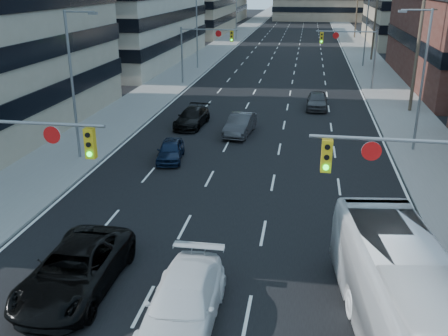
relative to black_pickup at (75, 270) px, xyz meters
name	(u,v)px	position (x,y,z in m)	size (l,w,h in m)	color
road_surface	(297,24)	(4.48, 123.43, -0.82)	(18.00, 300.00, 0.02)	black
sidewalk_left	(253,23)	(-7.02, 123.43, -0.76)	(5.00, 300.00, 0.15)	slate
sidewalk_right	(341,24)	(15.98, 123.43, -0.76)	(5.00, 300.00, 0.15)	slate
office_right_far	(437,3)	(29.48, 81.43, 6.17)	(22.00, 28.00, 14.00)	gray
bg_block_right	(427,1)	(36.48, 123.43, 5.17)	(22.00, 22.00, 12.00)	gray
signal_near_left	(6,160)	(-2.97, 1.42, 3.50)	(6.59, 0.33, 6.00)	slate
signal_near_right	(430,185)	(11.94, 1.42, 3.50)	(6.59, 0.33, 6.00)	slate
signal_far_left	(203,44)	(-3.20, 38.42, 3.47)	(6.09, 0.33, 6.00)	slate
signal_far_right	(352,47)	(12.17, 38.42, 3.47)	(6.09, 0.33, 6.00)	slate
utility_pole_block	(418,43)	(16.68, 29.43, 4.95)	(2.20, 0.28, 11.00)	#4C3D2D
utility_pole_midblock	(375,18)	(16.68, 59.43, 4.95)	(2.20, 0.28, 11.00)	#4C3D2D
utility_pole_distant	(357,7)	(16.68, 89.43, 4.95)	(2.20, 0.28, 11.00)	#4C3D2D
streetlight_left_near	(74,79)	(-5.86, 13.43, 4.22)	(2.03, 0.22, 9.00)	slate
streetlight_left_mid	(198,28)	(-5.86, 48.43, 4.22)	(2.03, 0.22, 9.00)	slate
streetlight_left_far	(237,12)	(-5.86, 83.43, 4.22)	(2.03, 0.22, 9.00)	slate
streetlight_right_near	(421,75)	(14.82, 18.43, 4.22)	(2.03, 0.22, 9.00)	slate
streetlight_right_far	(365,27)	(14.82, 53.43, 4.22)	(2.03, 0.22, 9.00)	slate
black_pickup	(75,270)	(0.00, 0.00, 0.00)	(2.76, 5.98, 1.66)	black
white_van	(183,303)	(4.29, -1.27, -0.03)	(2.23, 5.49, 1.59)	silver
transit_bus	(416,320)	(11.21, -2.04, 0.78)	(2.70, 11.53, 3.21)	silver
sedan_blue	(170,150)	(-0.32, 14.17, -0.19)	(1.51, 3.74, 1.28)	black
sedan_grey_center	(240,125)	(3.23, 20.39, -0.09)	(1.58, 4.52, 1.49)	#303032
sedan_black_far	(192,118)	(-0.72, 21.98, -0.14)	(1.94, 4.77, 1.38)	black
sedan_grey_right	(317,100)	(8.83, 29.28, -0.07)	(1.78, 4.43, 1.51)	#39393C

